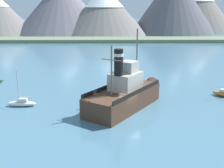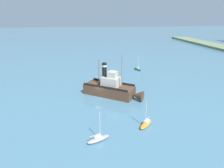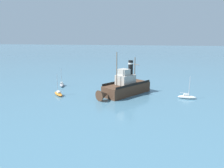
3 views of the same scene
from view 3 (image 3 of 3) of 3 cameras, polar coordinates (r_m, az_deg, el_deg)
ground_plane at (r=49.36m, az=3.85°, el=-2.06°), size 600.00×600.00×0.00m
old_tugboat at (r=46.18m, az=3.72°, el=-0.78°), size 10.97×13.76×9.90m
sailboat_orange at (r=47.21m, az=-15.04°, el=-2.67°), size 3.55×3.37×4.90m
sailboat_grey at (r=56.00m, az=-14.13°, el=-0.16°), size 2.67×3.89×4.90m
sailboat_white at (r=46.18m, az=20.64°, el=-3.43°), size 3.82×1.16×4.90m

